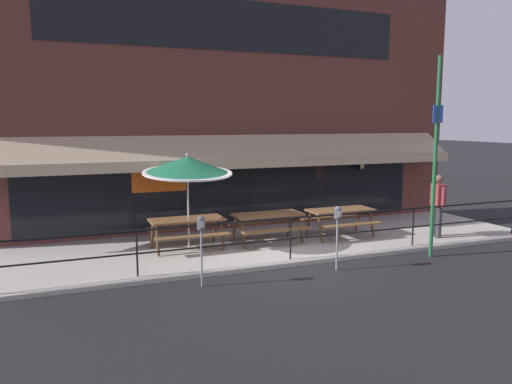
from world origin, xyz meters
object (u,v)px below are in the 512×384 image
(pedestrian_walking, at_px, (438,202))
(parking_meter_near, at_px, (201,229))
(picnic_table_left, at_px, (187,225))
(patio_umbrella_left, at_px, (187,166))
(picnic_table_centre, at_px, (268,220))
(street_sign_pole, at_px, (435,156))
(picnic_table_right, at_px, (340,215))
(parking_meter_far, at_px, (338,219))

(pedestrian_walking, distance_m, parking_meter_near, 7.12)
(picnic_table_left, bearing_deg, patio_umbrella_left, -90.00)
(parking_meter_near, bearing_deg, picnic_table_centre, 45.00)
(street_sign_pole, bearing_deg, picnic_table_right, 116.40)
(patio_umbrella_left, xyz_separation_m, pedestrian_walking, (6.63, -1.13, -1.12))
(parking_meter_near, height_order, parking_meter_far, same)
(picnic_table_left, relative_size, picnic_table_centre, 1.00)
(picnic_table_centre, height_order, picnic_table_right, same)
(patio_umbrella_left, bearing_deg, parking_meter_near, -98.62)
(picnic_table_left, height_order, parking_meter_far, parking_meter_far)
(parking_meter_far, bearing_deg, picnic_table_right, 57.08)
(pedestrian_walking, xyz_separation_m, street_sign_pole, (-1.29, -1.25, 1.36))
(picnic_table_right, relative_size, pedestrian_walking, 1.05)
(picnic_table_left, xyz_separation_m, picnic_table_right, (4.21, -0.25, 0.00))
(picnic_table_left, distance_m, parking_meter_far, 3.78)
(picnic_table_right, xyz_separation_m, street_sign_pole, (1.13, -2.28, 1.71))
(patio_umbrella_left, xyz_separation_m, parking_meter_far, (2.66, -2.50, -1.03))
(picnic_table_left, height_order, parking_meter_near, parking_meter_near)
(picnic_table_left, distance_m, patio_umbrella_left, 1.48)
(street_sign_pole, bearing_deg, pedestrian_walking, 44.26)
(picnic_table_left, distance_m, picnic_table_right, 4.22)
(patio_umbrella_left, xyz_separation_m, parking_meter_near, (-0.37, -2.45, -1.03))
(patio_umbrella_left, height_order, street_sign_pole, street_sign_pole)
(picnic_table_left, bearing_deg, picnic_table_right, -3.43)
(picnic_table_centre, xyz_separation_m, patio_umbrella_left, (-2.10, -0.02, 1.47))
(patio_umbrella_left, bearing_deg, parking_meter_far, -43.20)
(pedestrian_walking, bearing_deg, street_sign_pole, -135.74)
(pedestrian_walking, bearing_deg, patio_umbrella_left, 170.28)
(picnic_table_left, relative_size, pedestrian_walking, 1.05)
(picnic_table_centre, distance_m, picnic_table_right, 2.11)
(picnic_table_centre, xyz_separation_m, street_sign_pole, (3.23, -2.41, 1.71))
(parking_meter_near, bearing_deg, picnic_table_left, 81.85)
(picnic_table_centre, distance_m, patio_umbrella_left, 2.57)
(picnic_table_left, distance_m, pedestrian_walking, 6.76)
(parking_meter_far, bearing_deg, picnic_table_centre, 102.48)
(pedestrian_walking, xyz_separation_m, parking_meter_far, (-3.96, -1.36, 0.09))
(picnic_table_left, distance_m, parking_meter_near, 2.66)
(patio_umbrella_left, height_order, parking_meter_near, patio_umbrella_left)
(picnic_table_left, xyz_separation_m, pedestrian_walking, (6.63, -1.28, 0.35))
(picnic_table_left, relative_size, parking_meter_far, 1.27)
(street_sign_pole, bearing_deg, picnic_table_centre, 143.31)
(picnic_table_right, height_order, parking_meter_far, parking_meter_far)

